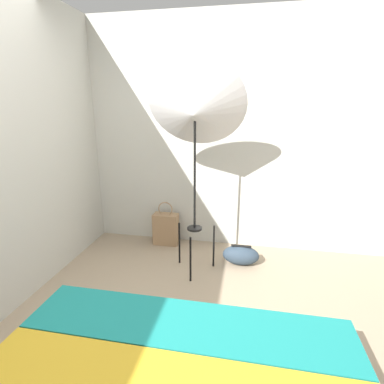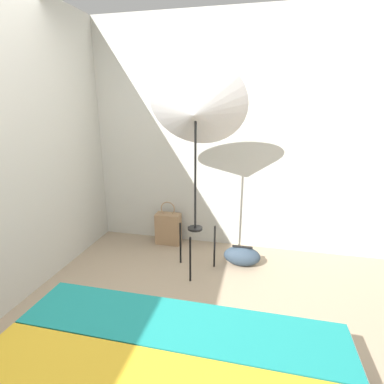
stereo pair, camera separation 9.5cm
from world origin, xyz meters
name	(u,v)px [view 1 (the left image)]	position (x,y,z in m)	size (l,w,h in m)	color
wall_back	(197,136)	(0.00, 2.09, 1.30)	(8.00, 0.05, 2.60)	beige
wall_side_left	(33,145)	(-1.27, 1.00, 1.30)	(0.05, 8.00, 2.60)	beige
photo_umbrella	(195,110)	(0.11, 1.38, 1.59)	(0.92, 0.65, 2.04)	black
tote_bag	(166,229)	(-0.34, 1.91, 0.20)	(0.30, 0.15, 0.54)	#9E7A56
duffel_bag	(241,255)	(0.57, 1.58, 0.10)	(0.38, 0.21, 0.22)	#2D3D4C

